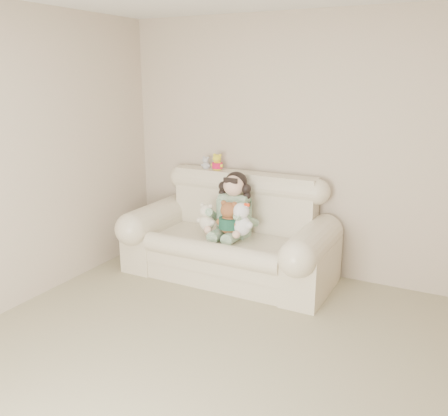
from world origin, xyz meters
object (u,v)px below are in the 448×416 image
Objects in this scene: seated_child at (234,204)px; sofa at (229,228)px; brown_teddy at (229,215)px; white_cat at (241,215)px; cream_teddy at (207,215)px.

sofa is at bearing -101.75° from seated_child.
brown_teddy is 0.99× the size of white_cat.
cream_teddy is (-0.37, -0.02, -0.04)m from white_cat.
white_cat is at bearing 17.69° from brown_teddy.
sofa is 5.30× the size of white_cat.
brown_teddy is 0.12m from white_cat.
seated_child is at bearing 139.80° from white_cat.
white_cat is 0.38m from cream_teddy.
sofa is 0.23m from brown_teddy.
white_cat reaches higher than brown_teddy.
seated_child is at bearing 75.49° from sofa.
sofa is at bearing 42.33° from cream_teddy.
cream_teddy is (-0.19, -0.11, 0.15)m from sofa.
sofa is 6.47× the size of cream_teddy.
brown_teddy is at bearing -75.01° from seated_child.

